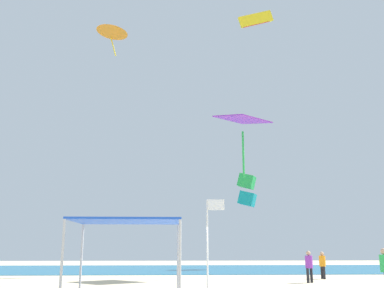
{
  "coord_description": "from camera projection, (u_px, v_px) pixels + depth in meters",
  "views": [
    {
      "loc": [
        -2.29,
        -14.15,
        1.81
      ],
      "look_at": [
        -0.97,
        11.51,
        8.02
      ],
      "focal_mm": 40.63,
      "sensor_mm": 36.0,
      "label": 1
    }
  ],
  "objects": [
    {
      "name": "ocean_strip",
      "position": [
        194.0,
        269.0,
        39.37
      ],
      "size": [
        110.0,
        18.25,
        0.03
      ],
      "primitive_type": "cube",
      "color": "#1E6B93",
      "rests_on": "ground"
    },
    {
      "name": "canopy_tent",
      "position": [
        127.0,
        225.0,
        12.77
      ],
      "size": [
        3.12,
        2.63,
        2.63
      ],
      "color": "#B2B2B7",
      "rests_on": "ground"
    },
    {
      "name": "person_leftmost",
      "position": [
        309.0,
        264.0,
        23.81
      ],
      "size": [
        0.4,
        0.4,
        1.69
      ],
      "rotation": [
        0.0,
        0.0,
        3.73
      ],
      "color": "black",
      "rests_on": "ground"
    },
    {
      "name": "person_rightmost",
      "position": [
        322.0,
        263.0,
        26.79
      ],
      "size": [
        0.39,
        0.43,
        1.63
      ],
      "rotation": [
        0.0,
        0.0,
        1.7
      ],
      "color": "black",
      "rests_on": "ground"
    },
    {
      "name": "banner_flag",
      "position": [
        210.0,
        241.0,
        14.12
      ],
      "size": [
        0.61,
        0.06,
        3.4
      ],
      "color": "silver",
      "rests_on": "ground"
    },
    {
      "name": "kite_box_green",
      "position": [
        247.0,
        190.0,
        40.93
      ],
      "size": [
        2.03,
        1.89,
        3.18
      ],
      "rotation": [
        0.0,
        0.0,
        4.31
      ],
      "color": "green"
    },
    {
      "name": "kite_diamond_purple",
      "position": [
        242.0,
        122.0,
        29.81
      ],
      "size": [
        4.11,
        4.1,
        4.33
      ],
      "rotation": [
        0.0,
        0.0,
        0.62
      ],
      "color": "purple"
    },
    {
      "name": "kite_delta_orange",
      "position": [
        113.0,
        30.0,
        43.07
      ],
      "size": [
        3.35,
        3.31,
        2.65
      ],
      "rotation": [
        0.0,
        0.0,
        4.78
      ],
      "color": "orange"
    },
    {
      "name": "kite_parafoil_yellow",
      "position": [
        256.0,
        19.0,
        39.49
      ],
      "size": [
        3.41,
        0.91,
        2.08
      ],
      "rotation": [
        0.0,
        0.0,
        3.32
      ],
      "color": "yellow"
    }
  ]
}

